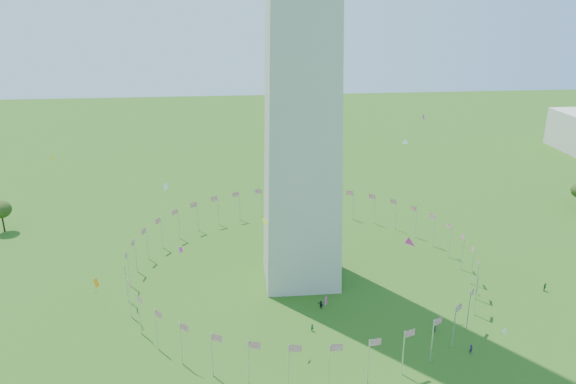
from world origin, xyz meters
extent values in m
cylinder|color=silver|center=(40.00, 50.00, 4.50)|extent=(0.24, 0.24, 9.00)
cylinder|color=silver|center=(39.39, 56.95, 4.50)|extent=(0.24, 0.24, 9.00)
cylinder|color=silver|center=(37.59, 63.68, 4.50)|extent=(0.24, 0.24, 9.00)
cylinder|color=silver|center=(34.64, 70.00, 4.50)|extent=(0.24, 0.24, 9.00)
cylinder|color=silver|center=(30.64, 75.71, 4.50)|extent=(0.24, 0.24, 9.00)
cylinder|color=silver|center=(25.71, 80.64, 4.50)|extent=(0.24, 0.24, 9.00)
cylinder|color=silver|center=(20.00, 84.64, 4.50)|extent=(0.24, 0.24, 9.00)
cylinder|color=silver|center=(13.68, 87.59, 4.50)|extent=(0.24, 0.24, 9.00)
cylinder|color=silver|center=(6.95, 89.39, 4.50)|extent=(0.24, 0.24, 9.00)
cylinder|color=silver|center=(0.00, 90.00, 4.50)|extent=(0.24, 0.24, 9.00)
cylinder|color=silver|center=(-6.95, 89.39, 4.50)|extent=(0.24, 0.24, 9.00)
cylinder|color=silver|center=(-13.68, 87.59, 4.50)|extent=(0.24, 0.24, 9.00)
cylinder|color=silver|center=(-20.00, 84.64, 4.50)|extent=(0.24, 0.24, 9.00)
cylinder|color=silver|center=(-25.71, 80.64, 4.50)|extent=(0.24, 0.24, 9.00)
cylinder|color=silver|center=(-30.64, 75.71, 4.50)|extent=(0.24, 0.24, 9.00)
cylinder|color=silver|center=(-34.64, 70.00, 4.50)|extent=(0.24, 0.24, 9.00)
cylinder|color=silver|center=(-37.59, 63.68, 4.50)|extent=(0.24, 0.24, 9.00)
cylinder|color=silver|center=(-39.39, 56.95, 4.50)|extent=(0.24, 0.24, 9.00)
cylinder|color=silver|center=(-40.00, 50.00, 4.50)|extent=(0.24, 0.24, 9.00)
cylinder|color=silver|center=(-39.39, 43.05, 4.50)|extent=(0.24, 0.24, 9.00)
cylinder|color=silver|center=(-37.59, 36.32, 4.50)|extent=(0.24, 0.24, 9.00)
cylinder|color=silver|center=(-34.64, 30.00, 4.50)|extent=(0.24, 0.24, 9.00)
cylinder|color=silver|center=(-30.64, 24.29, 4.50)|extent=(0.24, 0.24, 9.00)
cylinder|color=silver|center=(-25.71, 19.36, 4.50)|extent=(0.24, 0.24, 9.00)
cylinder|color=silver|center=(-20.00, 15.36, 4.50)|extent=(0.24, 0.24, 9.00)
cylinder|color=silver|center=(-13.68, 12.41, 4.50)|extent=(0.24, 0.24, 9.00)
cylinder|color=silver|center=(-6.95, 10.61, 4.50)|extent=(0.24, 0.24, 9.00)
cylinder|color=silver|center=(0.00, 10.00, 4.50)|extent=(0.24, 0.24, 9.00)
cylinder|color=silver|center=(6.95, 10.61, 4.50)|extent=(0.24, 0.24, 9.00)
cylinder|color=silver|center=(13.68, 12.41, 4.50)|extent=(0.24, 0.24, 9.00)
cylinder|color=silver|center=(20.00, 15.36, 4.50)|extent=(0.24, 0.24, 9.00)
cylinder|color=silver|center=(25.71, 19.36, 4.50)|extent=(0.24, 0.24, 9.00)
cylinder|color=silver|center=(30.64, 24.29, 4.50)|extent=(0.24, 0.24, 9.00)
cylinder|color=silver|center=(34.64, 30.00, 4.50)|extent=(0.24, 0.24, 9.00)
cylinder|color=silver|center=(37.59, 36.32, 4.50)|extent=(0.24, 0.24, 9.00)
cylinder|color=silver|center=(39.39, 43.05, 4.50)|extent=(0.24, 0.24, 9.00)
imported|color=black|center=(2.70, 35.90, 0.89)|extent=(1.52, 1.76, 1.77)
imported|color=#1B4526|center=(-0.38, 27.50, 0.83)|extent=(0.70, 0.56, 1.67)
imported|color=#2C1747|center=(28.54, 17.13, 0.95)|extent=(0.83, 0.75, 1.91)
imported|color=#1C4628|center=(55.00, 38.00, 0.99)|extent=(1.14, 1.21, 1.98)
imported|color=#272727|center=(24.08, 24.58, 0.94)|extent=(0.67, 0.80, 1.88)
plane|color=#CC2699|center=(18.54, 27.77, 18.79)|extent=(1.48, 2.56, 2.69)
plane|color=white|center=(-26.44, 20.76, 34.29)|extent=(0.64, 1.36, 1.49)
plane|color=yellow|center=(-56.01, 58.87, 29.20)|extent=(0.59, 1.90, 1.85)
plane|color=#CC2699|center=(-26.52, 37.77, 14.52)|extent=(1.10, 0.77, 1.19)
plane|color=yellow|center=(-9.62, 26.94, 24.65)|extent=(1.66, 1.02, 1.51)
plane|color=#CC2699|center=(27.94, 52.08, 38.04)|extent=(0.60, 1.20, 1.28)
plane|color=blue|center=(23.95, -2.09, 20.01)|extent=(0.62, 1.56, 1.58)
plane|color=white|center=(34.31, 16.41, 5.00)|extent=(0.21, 1.49, 1.49)
plane|color=#CC2699|center=(2.87, 30.64, 5.00)|extent=(1.68, 1.16, 2.04)
plane|color=orange|center=(-45.70, 42.98, 5.00)|extent=(1.10, 1.81, 1.87)
plane|color=white|center=(20.21, 40.10, 35.60)|extent=(1.22, 0.19, 1.22)
ellipsoid|color=#39521B|center=(-80.81, 85.62, 4.55)|extent=(5.83, 5.83, 9.11)
camera|label=1|loc=(-15.12, -68.74, 64.99)|focal=35.00mm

